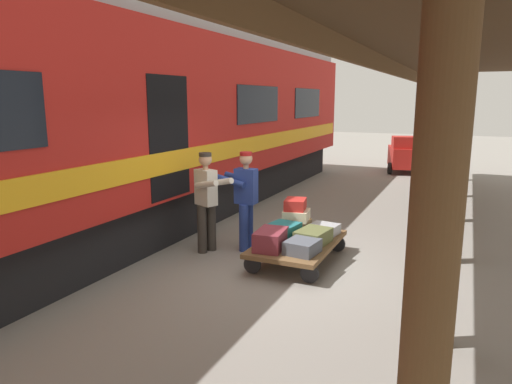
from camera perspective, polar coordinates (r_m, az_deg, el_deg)
The scene contains 15 objects.
ground_plane at distance 7.25m, azimuth 4.28°, elevation -9.48°, with size 60.00×60.00×0.00m, color gray.
platform_canopy at distance 6.41m, azimuth 23.90°, elevation 16.43°, with size 3.20×20.37×3.56m.
train_car at distance 8.74m, azimuth -18.73°, elevation 7.38°, with size 3.02×20.47×4.00m.
luggage_cart at distance 7.51m, azimuth 5.15°, elevation -6.40°, with size 1.17×1.91×0.34m.
suitcase_tan_vintage at distance 8.03m, azimuth 4.72°, elevation -4.11°, with size 0.45×0.48×0.20m, color tan.
suitcase_slate_roller at distance 6.92m, azimuth 5.70°, elevation -6.69°, with size 0.43×0.48×0.20m, color #4C515B.
suitcase_gray_aluminum at distance 7.88m, azimuth 8.18°, elevation -4.62°, with size 0.45×0.52×0.16m, color #9EA0A5.
suitcase_olive_duffel at distance 7.39m, azimuth 7.03°, elevation -5.44°, with size 0.43×0.59×0.22m, color brown.
suitcase_teal_softside at distance 7.54m, azimuth 3.36°, elevation -4.86°, with size 0.43×0.50×0.26m, color #1E666B.
suitcase_burgundy_valise at distance 7.07m, azimuth 1.82°, elevation -5.84°, with size 0.40×0.61×0.29m, color maroon.
suitcase_cream_canvas at distance 7.96m, azimuth 4.97°, elevation -2.84°, with size 0.41×0.45×0.18m, color beige.
suitcase_red_plastic at distance 7.95m, azimuth 4.84°, elevation -1.51°, with size 0.34×0.44×0.18m, color #AD231E.
porter_in_overalls at distance 7.95m, azimuth -1.36°, elevation -0.64°, with size 0.67×0.43×1.70m.
porter_by_door at distance 7.86m, azimuth -6.04°, elevation -0.84°, with size 0.74×0.59×1.70m.
baggage_tug at distance 17.27m, azimuth 17.92°, elevation 4.33°, with size 1.50×1.92×1.30m.
Camera 1 is at (-2.31, 6.37, 2.58)m, focal length 32.65 mm.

